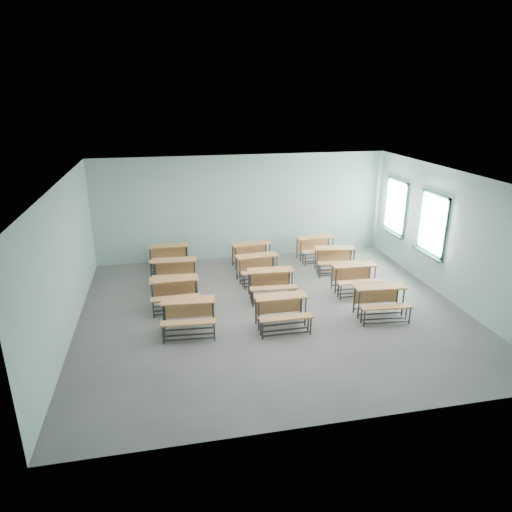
# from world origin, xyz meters

# --- Properties ---
(room) EXTENTS (9.04, 8.04, 3.24)m
(room) POSITION_xyz_m (0.08, 0.03, 1.60)
(room) COLOR slate
(room) RESTS_ON ground
(desk_unit_r0c0) EXTENTS (1.21, 0.86, 0.72)m
(desk_unit_r0c0) POSITION_xyz_m (-2.03, -0.59, 0.49)
(desk_unit_r0c0) COLOR #C77F48
(desk_unit_r0c0) RESTS_ON ground
(desk_unit_r0c1) EXTENTS (1.16, 0.78, 0.72)m
(desk_unit_r0c1) POSITION_xyz_m (0.00, -0.78, 0.49)
(desk_unit_r0c1) COLOR #C77F48
(desk_unit_r0c1) RESTS_ON ground
(desk_unit_r0c2) EXTENTS (1.21, 0.86, 0.72)m
(desk_unit_r0c2) POSITION_xyz_m (2.37, -0.74, 0.49)
(desk_unit_r0c2) COLOR #C77F48
(desk_unit_r0c2) RESTS_ON ground
(desk_unit_r1c0) EXTENTS (1.18, 0.81, 0.72)m
(desk_unit_r1c0) POSITION_xyz_m (-2.27, 0.69, 0.49)
(desk_unit_r1c0) COLOR #C77F48
(desk_unit_r1c0) RESTS_ON ground
(desk_unit_r1c1) EXTENTS (1.20, 0.85, 0.72)m
(desk_unit_r1c1) POSITION_xyz_m (0.13, 0.79, 0.49)
(desk_unit_r1c1) COLOR #C77F48
(desk_unit_r1c1) RESTS_ON ground
(desk_unit_r1c2) EXTENTS (1.18, 0.81, 0.72)m
(desk_unit_r1c2) POSITION_xyz_m (2.35, 0.71, 0.49)
(desk_unit_r1c2) COLOR #C77F48
(desk_unit_r1c2) RESTS_ON ground
(desk_unit_r2c0) EXTENTS (1.20, 0.85, 0.72)m
(desk_unit_r2c0) POSITION_xyz_m (-2.23, 2.02, 0.49)
(desk_unit_r2c0) COLOR #C77F48
(desk_unit_r2c0) RESTS_ON ground
(desk_unit_r2c1) EXTENTS (1.24, 0.90, 0.72)m
(desk_unit_r2c1) POSITION_xyz_m (0.03, 1.92, 0.49)
(desk_unit_r2c1) COLOR #C77F48
(desk_unit_r2c1) RESTS_ON ground
(desk_unit_r2c2) EXTENTS (1.25, 0.93, 0.72)m
(desk_unit_r2c2) POSITION_xyz_m (2.36, 2.11, 0.49)
(desk_unit_r2c2) COLOR #C77F48
(desk_unit_r2c2) RESTS_ON ground
(desk_unit_r3c0) EXTENTS (1.18, 0.81, 0.72)m
(desk_unit_r3c0) POSITION_xyz_m (-2.35, 3.30, 0.49)
(desk_unit_r3c0) COLOR #C77F48
(desk_unit_r3c0) RESTS_ON ground
(desk_unit_r3c1) EXTENTS (1.24, 0.91, 0.72)m
(desk_unit_r3c1) POSITION_xyz_m (0.08, 3.00, 0.49)
(desk_unit_r3c1) COLOR #C77F48
(desk_unit_r3c1) RESTS_ON ground
(desk_unit_r3c2) EXTENTS (1.21, 0.86, 0.72)m
(desk_unit_r3c2) POSITION_xyz_m (2.15, 3.21, 0.49)
(desk_unit_r3c2) COLOR #C77F48
(desk_unit_r3c2) RESTS_ON ground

